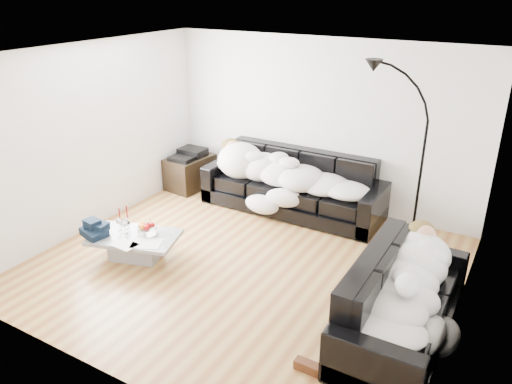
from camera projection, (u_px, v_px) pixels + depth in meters
The scene contains 24 objects.
ground at pixel (244, 265), 6.33m from camera, with size 5.00×5.00×0.00m, color #92582B.
wall_back at pixel (320, 125), 7.61m from camera, with size 5.00×0.02×2.60m, color silver.
wall_left at pixel (91, 138), 6.98m from camera, with size 0.02×4.50×2.60m, color silver.
wall_right at pixel (470, 216), 4.67m from camera, with size 0.02×4.50×2.60m, color silver.
ceiling at pixel (242, 55), 5.31m from camera, with size 5.00×5.00×0.00m, color white.
sofa_back at pixel (292, 183), 7.67m from camera, with size 2.80×0.97×0.91m, color black.
sofa_right at pixel (404, 299), 4.95m from camera, with size 2.09×0.90×0.85m, color black.
sleeper_back at pixel (291, 172), 7.55m from camera, with size 2.37×0.82×0.47m, color white, non-canonical shape.
sleeper_right at pixel (406, 280), 4.87m from camera, with size 1.80×0.76×0.44m, color white, non-canonical shape.
teal_cushion at pixel (417, 243), 5.38m from camera, with size 0.36×0.30×0.20m, color #0B4450.
coffee_table at pixel (135, 247), 6.44m from camera, with size 1.11×0.65×0.32m, color #939699.
fruit_bowl at pixel (147, 228), 6.41m from camera, with size 0.26×0.26×0.16m, color white.
wine_glass_a at pixel (126, 223), 6.53m from camera, with size 0.07×0.07×0.16m, color white.
wine_glass_b at pixel (119, 224), 6.49m from camera, with size 0.07×0.07×0.17m, color white.
wine_glass_c at pixel (125, 227), 6.40m from camera, with size 0.08×0.08×0.18m, color white.
candle_left at pixel (120, 216), 6.65m from camera, with size 0.04×0.04×0.23m, color maroon.
candle_right at pixel (127, 214), 6.65m from camera, with size 0.05×0.05×0.26m, color maroon.
newspaper_a at pixel (147, 243), 6.18m from camera, with size 0.37×0.28×0.01m, color silver.
newspaper_b at pixel (125, 244), 6.15m from camera, with size 0.31×0.22×0.01m, color silver.
navy_jacket at pixel (92, 224), 6.33m from camera, with size 0.33×0.27×0.16m, color black, non-canonical shape.
shoes at pixel (320, 365), 4.62m from camera, with size 0.46×0.34×0.11m, color #472311, non-canonical shape.
av_cabinet at pixel (190, 172), 8.61m from camera, with size 0.55×0.80×0.55m, color black.
stereo at pixel (189, 153), 8.47m from camera, with size 0.44×0.34×0.13m, color black.
floor_lamp at pixel (421, 173), 6.35m from camera, with size 0.78×0.31×2.15m, color black, non-canonical shape.
Camera 1 is at (2.87, -4.64, 3.35)m, focal length 35.00 mm.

